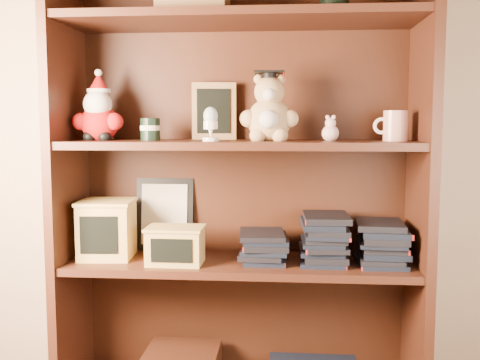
% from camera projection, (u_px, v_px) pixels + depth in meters
% --- Properties ---
extents(bookcase, '(1.20, 0.35, 1.60)m').
position_uv_depth(bookcase, '(240.00, 190.00, 1.91)').
color(bookcase, '#3F1E12').
rests_on(bookcase, ground).
extents(shelf_lower, '(1.14, 0.33, 0.02)m').
position_uv_depth(shelf_lower, '(240.00, 264.00, 1.88)').
color(shelf_lower, '#3F1E12').
rests_on(shelf_lower, ground).
extents(shelf_upper, '(1.14, 0.33, 0.02)m').
position_uv_depth(shelf_upper, '(240.00, 144.00, 1.84)').
color(shelf_upper, '#3F1E12').
rests_on(shelf_upper, ground).
extents(santa_plush, '(0.17, 0.12, 0.24)m').
position_uv_depth(santa_plush, '(99.00, 114.00, 1.86)').
color(santa_plush, '#A50F0F').
rests_on(santa_plush, shelf_upper).
extents(teachers_tin, '(0.07, 0.07, 0.07)m').
position_uv_depth(teachers_tin, '(150.00, 129.00, 1.86)').
color(teachers_tin, black).
rests_on(teachers_tin, shelf_upper).
extents(chalkboard_plaque, '(0.15, 0.09, 0.20)m').
position_uv_depth(chalkboard_plaque, '(214.00, 112.00, 1.95)').
color(chalkboard_plaque, '#9E7547').
rests_on(chalkboard_plaque, shelf_upper).
extents(egg_cup, '(0.05, 0.05, 0.11)m').
position_uv_depth(egg_cup, '(211.00, 123.00, 1.77)').
color(egg_cup, white).
rests_on(egg_cup, shelf_upper).
extents(grad_teddy_bear, '(0.19, 0.16, 0.23)m').
position_uv_depth(grad_teddy_bear, '(269.00, 114.00, 1.82)').
color(grad_teddy_bear, tan).
rests_on(grad_teddy_bear, shelf_upper).
extents(pink_figurine, '(0.06, 0.06, 0.09)m').
position_uv_depth(pink_figurine, '(330.00, 131.00, 1.81)').
color(pink_figurine, beige).
rests_on(pink_figurine, shelf_upper).
extents(teacher_mug, '(0.11, 0.08, 0.10)m').
position_uv_depth(teacher_mug, '(395.00, 126.00, 1.79)').
color(teacher_mug, silver).
rests_on(teacher_mug, shelf_upper).
extents(certificate_frame, '(0.21, 0.05, 0.26)m').
position_uv_depth(certificate_frame, '(165.00, 214.00, 2.03)').
color(certificate_frame, black).
rests_on(certificate_frame, shelf_lower).
extents(treats_box, '(0.19, 0.19, 0.20)m').
position_uv_depth(treats_box, '(107.00, 229.00, 1.91)').
color(treats_box, '#D3AF56').
rests_on(treats_box, shelf_lower).
extents(pencils_box, '(0.19, 0.13, 0.12)m').
position_uv_depth(pencils_box, '(175.00, 245.00, 1.83)').
color(pencils_box, '#D3AF56').
rests_on(pencils_box, shelf_lower).
extents(book_stack_left, '(0.14, 0.20, 0.10)m').
position_uv_depth(book_stack_left, '(264.00, 246.00, 1.87)').
color(book_stack_left, black).
rests_on(book_stack_left, shelf_lower).
extents(book_stack_mid, '(0.14, 0.20, 0.16)m').
position_uv_depth(book_stack_mid, '(325.00, 238.00, 1.85)').
color(book_stack_mid, black).
rests_on(book_stack_mid, shelf_lower).
extents(book_stack_right, '(0.14, 0.20, 0.13)m').
position_uv_depth(book_stack_right, '(382.00, 244.00, 1.84)').
color(book_stack_right, black).
rests_on(book_stack_right, shelf_lower).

